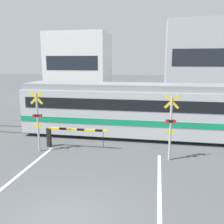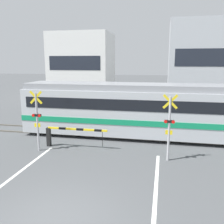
% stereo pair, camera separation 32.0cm
% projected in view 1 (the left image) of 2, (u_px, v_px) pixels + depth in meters
% --- Properties ---
extents(ground_plane, '(160.00, 160.00, 0.00)m').
position_uv_depth(ground_plane, '(60.00, 222.00, 7.25)').
color(ground_plane, '#4C4F51').
extents(rail_track_near, '(50.00, 0.10, 0.08)m').
position_uv_depth(rail_track_near, '(112.00, 138.00, 15.14)').
color(rail_track_near, '#5B564C').
rests_on(rail_track_near, ground_plane).
extents(rail_track_far, '(50.00, 0.10, 0.08)m').
position_uv_depth(rail_track_far, '(116.00, 131.00, 16.53)').
color(rail_track_far, '#5B564C').
rests_on(rail_track_far, ground_plane).
extents(road_stripe_right, '(0.14, 9.82, 0.01)m').
position_uv_depth(road_stripe_right, '(160.00, 214.00, 7.62)').
color(road_stripe_right, white).
rests_on(road_stripe_right, ground_plane).
extents(commuter_train, '(18.68, 2.71, 3.26)m').
position_uv_depth(commuter_train, '(176.00, 110.00, 14.83)').
color(commuter_train, '#B7BCC1').
rests_on(commuter_train, ground_plane).
extents(crossing_barrier_near, '(3.40, 0.20, 1.09)m').
position_uv_depth(crossing_barrier_near, '(64.00, 134.00, 13.39)').
color(crossing_barrier_near, black).
rests_on(crossing_barrier_near, ground_plane).
extents(crossing_barrier_far, '(3.40, 0.20, 1.09)m').
position_uv_depth(crossing_barrier_far, '(151.00, 115.00, 18.15)').
color(crossing_barrier_far, black).
rests_on(crossing_barrier_far, ground_plane).
extents(crossing_signal_left, '(0.68, 0.15, 3.14)m').
position_uv_depth(crossing_signal_left, '(38.00, 119.00, 12.64)').
color(crossing_signal_left, '#B2B2B7').
rests_on(crossing_signal_left, ground_plane).
extents(crossing_signal_right, '(0.68, 0.15, 3.14)m').
position_uv_depth(crossing_signal_right, '(171.00, 124.00, 11.47)').
color(crossing_signal_right, '#B2B2B7').
rests_on(crossing_signal_right, ground_plane).
extents(building_left_of_street, '(7.26, 5.57, 7.98)m').
position_uv_depth(building_left_of_street, '(79.00, 66.00, 31.00)').
color(building_left_of_street, white).
rests_on(building_left_of_street, ground_plane).
extents(building_right_of_street, '(7.11, 5.57, 9.03)m').
position_uv_depth(building_right_of_street, '(197.00, 62.00, 28.41)').
color(building_right_of_street, '#B2B7BC').
rests_on(building_right_of_street, ground_plane).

